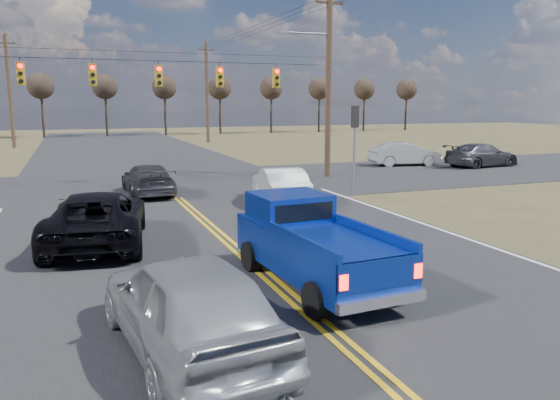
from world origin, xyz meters
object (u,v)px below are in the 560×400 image
object	(u,v)px
black_suv	(97,218)
cross_car_east_near	(405,154)
pickup_truck	(312,244)
cross_car_east_far	(482,155)
dgrey_car_queue	(148,179)
white_car_queue	(280,185)
silver_suv	(188,304)

from	to	relation	value
black_suv	cross_car_east_near	xyz separation A→B (m)	(19.57, 13.84, -0.03)
pickup_truck	black_suv	world-z (taller)	pickup_truck
pickup_truck	cross_car_east_far	bearing A→B (deg)	37.09
cross_car_east_near	dgrey_car_queue	bearing A→B (deg)	117.14
pickup_truck	white_car_queue	bearing A→B (deg)	69.19
silver_suv	cross_car_east_far	distance (m)	29.95
silver_suv	white_car_queue	size ratio (longest dim) A/B	1.11
pickup_truck	dgrey_car_queue	distance (m)	13.84
silver_suv	cross_car_east_near	bearing A→B (deg)	-137.33
cross_car_east_near	cross_car_east_far	distance (m)	4.80
white_car_queue	cross_car_east_far	world-z (taller)	cross_car_east_far
cross_car_east_far	dgrey_car_queue	bearing A→B (deg)	91.92
silver_suv	dgrey_car_queue	bearing A→B (deg)	-102.00
white_car_queue	silver_suv	bearing A→B (deg)	71.44
black_suv	white_car_queue	size ratio (longest dim) A/B	1.24
pickup_truck	cross_car_east_near	xyz separation A→B (m)	(15.22, 19.20, -0.17)
cross_car_east_near	black_suv	bearing A→B (deg)	134.56
silver_suv	black_suv	size ratio (longest dim) A/B	0.89
pickup_truck	dgrey_car_queue	world-z (taller)	pickup_truck
dgrey_car_queue	pickup_truck	bearing A→B (deg)	96.13
cross_car_east_far	white_car_queue	bearing A→B (deg)	107.18
white_car_queue	cross_car_east_near	distance (m)	15.62
dgrey_car_queue	black_suv	bearing A→B (deg)	71.75
silver_suv	white_car_queue	world-z (taller)	silver_suv
pickup_truck	cross_car_east_near	distance (m)	24.51
white_car_queue	dgrey_car_queue	size ratio (longest dim) A/B	0.96
black_suv	silver_suv	bearing A→B (deg)	106.00
dgrey_car_queue	cross_car_east_far	distance (m)	21.56
pickup_truck	cross_car_east_near	size ratio (longest dim) A/B	1.14
cross_car_east_far	pickup_truck	bearing A→B (deg)	124.26
white_car_queue	cross_car_east_near	world-z (taller)	cross_car_east_near
silver_suv	dgrey_car_queue	world-z (taller)	silver_suv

